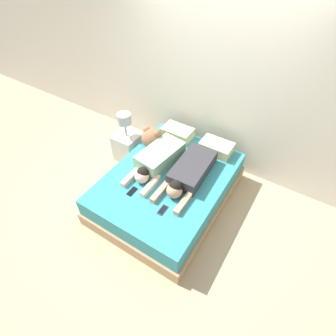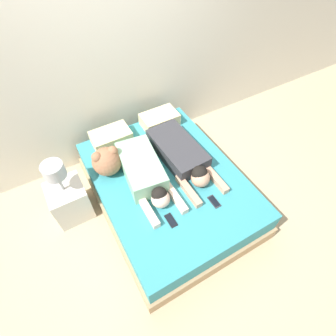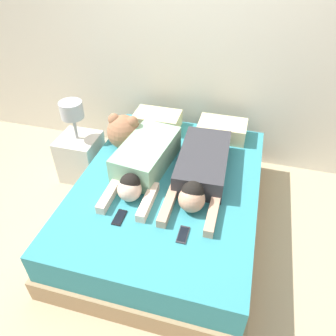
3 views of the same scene
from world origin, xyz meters
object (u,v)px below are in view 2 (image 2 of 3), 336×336
cell_phone_left (171,220)px  plush_toy (107,161)px  bed (168,189)px  pillow_head_left (111,137)px  person_right (182,156)px  cell_phone_right (214,202)px  person_left (145,173)px  pillow_head_right (160,120)px  nightstand (69,198)px

cell_phone_left → plush_toy: plush_toy is taller
bed → pillow_head_left: bearing=112.5°
person_right → cell_phone_left: 0.77m
cell_phone_left → plush_toy: (-0.29, 0.87, 0.16)m
pillow_head_left → cell_phone_right: 1.44m
pillow_head_left → plush_toy: bearing=-115.9°
pillow_head_left → cell_phone_left: 1.28m
person_left → plush_toy: size_ratio=3.07×
bed → pillow_head_right: bearing=67.5°
pillow_head_right → plush_toy: plush_toy is taller
person_left → person_right: size_ratio=0.92×
bed → person_right: bearing=25.0°
pillow_head_left → cell_phone_right: bearing=-66.2°
cell_phone_left → pillow_head_left: bearing=94.1°
pillow_head_left → bed: bearing=-67.5°
bed → cell_phone_right: 0.62m
cell_phone_left → cell_phone_right: (0.49, -0.03, 0.00)m
pillow_head_right → nightstand: nightstand is taller
person_right → cell_phone_left: bearing=-129.4°
cell_phone_right → pillow_head_left: bearing=113.8°
person_left → cell_phone_right: bearing=-51.1°
pillow_head_left → pillow_head_right: size_ratio=1.00×
person_right → nightstand: size_ratio=1.28×
pillow_head_right → cell_phone_right: (-0.08, -1.31, -0.07)m
cell_phone_right → cell_phone_left: bearing=176.1°
person_left → plush_toy: 0.43m
bed → person_right: person_right is taller
pillow_head_right → plush_toy: (-0.86, -0.40, 0.09)m
person_left → plush_toy: (-0.29, 0.31, 0.05)m
pillow_head_right → person_left: size_ratio=0.45×
cell_phone_right → nightstand: nightstand is taller
pillow_head_left → plush_toy: 0.46m
pillow_head_right → plush_toy: 0.95m
pillow_head_left → pillow_head_right: 0.66m
person_left → cell_phone_right: size_ratio=6.65×
cell_phone_left → nightstand: 1.21m
person_left → nightstand: size_ratio=1.18×
person_left → nightstand: nightstand is taller
bed → plush_toy: (-0.53, 0.40, 0.41)m
cell_phone_right → nightstand: 1.59m
pillow_head_left → person_left: (0.10, -0.72, 0.03)m
pillow_head_left → person_right: person_right is taller
person_left → nightstand: (-0.81, 0.32, -0.30)m
person_right → nightstand: (-1.29, 0.29, -0.28)m
bed → cell_phone_right: (0.25, -0.51, 0.25)m
pillow_head_right → person_left: 0.91m
person_left → pillow_head_right: bearing=51.7°
pillow_head_right → cell_phone_right: size_ratio=2.99×
pillow_head_left → cell_phone_left: size_ratio=2.99×
person_left → plush_toy: plush_toy is taller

